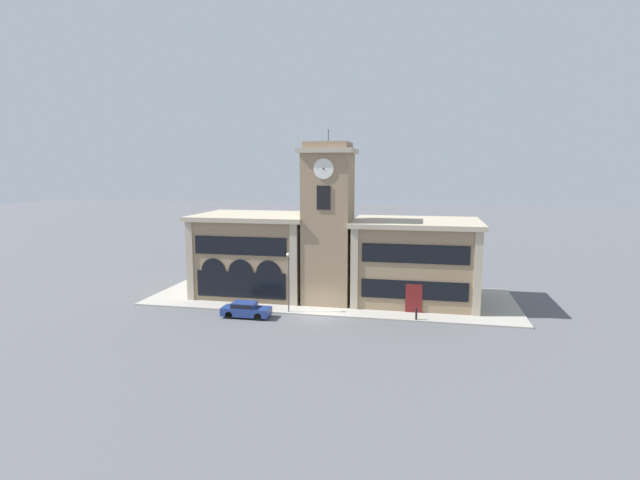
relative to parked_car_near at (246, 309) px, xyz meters
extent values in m
plane|color=#56565B|center=(6.26, 1.55, -0.72)|extent=(300.00, 300.00, 0.00)
cube|color=#A39E93|center=(6.26, 8.35, -0.64)|extent=(36.48, 13.60, 0.15)
cube|color=#937A5B|center=(6.26, 6.37, 6.58)|extent=(4.50, 4.50, 14.59)
cube|color=tan|center=(6.26, 6.37, 14.10)|extent=(5.20, 5.20, 0.45)
cube|color=#937A5B|center=(6.26, 6.37, 14.62)|extent=(4.14, 4.14, 0.60)
cylinder|color=#4C4C51|center=(6.26, 6.37, 15.52)|extent=(0.10, 0.10, 1.20)
cylinder|color=silver|center=(6.26, 4.07, 12.44)|extent=(1.87, 0.10, 1.87)
cylinder|color=black|center=(6.26, 4.00, 12.44)|extent=(0.15, 0.04, 0.15)
cylinder|color=silver|center=(3.96, 6.37, 12.44)|extent=(0.10, 1.87, 1.87)
cylinder|color=black|center=(3.89, 6.37, 12.44)|extent=(0.04, 0.15, 0.15)
cube|color=black|center=(6.26, 4.08, 9.80)|extent=(1.26, 0.10, 2.20)
cube|color=#937A5B|center=(-1.95, 8.64, 3.29)|extent=(11.32, 9.03, 8.01)
cube|color=tan|center=(-1.95, 8.64, 7.52)|extent=(12.02, 9.73, 0.45)
cube|color=tan|center=(-7.25, 4.06, 3.29)|extent=(0.70, 0.16, 8.01)
cube|color=tan|center=(3.36, 4.06, 3.29)|extent=(0.70, 0.16, 8.01)
cube|color=black|center=(-1.95, 4.08, 5.05)|extent=(9.28, 0.10, 1.76)
cube|color=black|center=(-1.95, 4.08, 1.20)|extent=(9.05, 0.10, 2.56)
cylinder|color=black|center=(-4.78, 4.07, 2.49)|extent=(2.49, 0.06, 2.49)
cylinder|color=black|center=(-1.95, 4.07, 2.49)|extent=(2.49, 0.06, 2.49)
cylinder|color=black|center=(0.88, 4.07, 2.49)|extent=(2.49, 0.06, 2.49)
cube|color=#937A5B|center=(14.66, 8.64, 3.14)|extent=(11.69, 9.03, 7.71)
cube|color=tan|center=(14.66, 8.64, 7.21)|extent=(12.39, 9.73, 0.45)
cube|color=tan|center=(9.17, 4.06, 3.14)|extent=(0.70, 0.16, 7.71)
cube|color=tan|center=(20.15, 4.06, 3.14)|extent=(0.70, 0.16, 7.71)
cube|color=black|center=(14.66, 4.08, 4.83)|extent=(9.58, 0.10, 1.70)
cube|color=maroon|center=(14.66, 4.07, 0.67)|extent=(1.50, 0.12, 2.77)
cube|color=black|center=(14.66, 4.08, 1.50)|extent=(9.58, 0.10, 1.73)
cube|color=navy|center=(0.05, 0.00, -0.17)|extent=(4.33, 1.76, 0.72)
cube|color=navy|center=(-0.12, 0.00, 0.42)|extent=(2.09, 1.57, 0.45)
cube|color=black|center=(-0.12, 0.00, 0.42)|extent=(2.00, 1.60, 0.34)
cylinder|color=black|center=(1.38, 0.76, -0.37)|extent=(0.69, 0.23, 0.69)
cylinder|color=black|center=(1.40, -0.74, -0.37)|extent=(0.69, 0.23, 0.69)
cylinder|color=black|center=(-1.29, 0.74, -0.37)|extent=(0.69, 0.23, 0.69)
cylinder|color=black|center=(-1.28, -0.76, -0.37)|extent=(0.69, 0.23, 0.69)
cylinder|color=#4C4C51|center=(3.44, 1.95, 1.99)|extent=(0.12, 0.12, 5.13)
sphere|color=silver|center=(3.44, 1.95, 4.74)|extent=(0.36, 0.36, 0.36)
cylinder|color=black|center=(14.93, 1.82, -0.12)|extent=(0.18, 0.18, 0.90)
sphere|color=black|center=(14.93, 1.82, 0.41)|extent=(0.16, 0.16, 0.16)
camera|label=1|loc=(15.23, -40.90, 12.33)|focal=28.00mm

